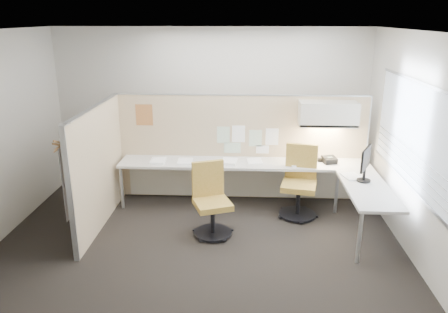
# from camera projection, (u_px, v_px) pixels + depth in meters

# --- Properties ---
(floor) EXTENTS (5.50, 4.50, 0.01)m
(floor) POSITION_uv_depth(u_px,v_px,m) (199.00, 241.00, 6.05)
(floor) COLOR black
(floor) RESTS_ON ground
(ceiling) EXTENTS (5.50, 4.50, 0.01)m
(ceiling) POSITION_uv_depth(u_px,v_px,m) (195.00, 30.00, 5.18)
(ceiling) COLOR white
(ceiling) RESTS_ON wall_back
(wall_back) EXTENTS (5.50, 0.02, 2.80)m
(wall_back) POSITION_uv_depth(u_px,v_px,m) (211.00, 108.00, 7.75)
(wall_back) COLOR beige
(wall_back) RESTS_ON ground
(wall_front) EXTENTS (5.50, 0.02, 2.80)m
(wall_front) POSITION_uv_depth(u_px,v_px,m) (167.00, 222.00, 3.48)
(wall_front) COLOR beige
(wall_front) RESTS_ON ground
(wall_right) EXTENTS (0.02, 4.50, 2.80)m
(wall_right) POSITION_uv_depth(u_px,v_px,m) (415.00, 147.00, 5.48)
(wall_right) COLOR beige
(wall_right) RESTS_ON ground
(window_pane) EXTENTS (0.01, 2.80, 1.30)m
(window_pane) POSITION_uv_depth(u_px,v_px,m) (415.00, 135.00, 5.44)
(window_pane) COLOR #99A2B1
(window_pane) RESTS_ON wall_right
(partition_back) EXTENTS (4.10, 0.06, 1.75)m
(partition_back) POSITION_uv_depth(u_px,v_px,m) (241.00, 148.00, 7.27)
(partition_back) COLOR tan
(partition_back) RESTS_ON floor
(partition_left) EXTENTS (0.06, 2.20, 1.75)m
(partition_left) POSITION_uv_depth(u_px,v_px,m) (99.00, 167.00, 6.32)
(partition_left) COLOR tan
(partition_left) RESTS_ON floor
(desk) EXTENTS (4.00, 2.07, 0.73)m
(desk) POSITION_uv_depth(u_px,v_px,m) (265.00, 173.00, 6.89)
(desk) COLOR beige
(desk) RESTS_ON floor
(overhead_bin) EXTENTS (0.90, 0.36, 0.38)m
(overhead_bin) POSITION_uv_depth(u_px,v_px,m) (328.00, 114.00, 6.81)
(overhead_bin) COLOR beige
(overhead_bin) RESTS_ON partition_back
(task_light_strip) EXTENTS (0.60, 0.06, 0.02)m
(task_light_strip) POSITION_uv_depth(u_px,v_px,m) (327.00, 127.00, 6.87)
(task_light_strip) COLOR #FFEABF
(task_light_strip) RESTS_ON overhead_bin
(pinned_papers) EXTENTS (1.01, 0.00, 0.47)m
(pinned_papers) POSITION_uv_depth(u_px,v_px,m) (246.00, 139.00, 7.19)
(pinned_papers) COLOR #8CBF8C
(pinned_papers) RESTS_ON partition_back
(poster) EXTENTS (0.28, 0.00, 0.35)m
(poster) POSITION_uv_depth(u_px,v_px,m) (144.00, 115.00, 7.15)
(poster) COLOR orange
(poster) RESTS_ON partition_back
(chair_left) EXTENTS (0.61, 0.63, 1.02)m
(chair_left) POSITION_uv_depth(u_px,v_px,m) (211.00, 202.00, 6.13)
(chair_left) COLOR black
(chair_left) RESTS_ON floor
(chair_right) EXTENTS (0.60, 0.62, 1.08)m
(chair_right) POSITION_uv_depth(u_px,v_px,m) (299.00, 184.00, 6.70)
(chair_right) COLOR black
(chair_right) RESTS_ON floor
(monitor) EXTENTS (0.24, 0.43, 0.49)m
(monitor) POSITION_uv_depth(u_px,v_px,m) (365.00, 162.00, 6.10)
(monitor) COLOR black
(monitor) RESTS_ON desk
(phone) EXTENTS (0.25, 0.24, 0.12)m
(phone) POSITION_uv_depth(u_px,v_px,m) (329.00, 160.00, 6.94)
(phone) COLOR black
(phone) RESTS_ON desk
(stapler) EXTENTS (0.15, 0.08, 0.05)m
(stapler) POSITION_uv_depth(u_px,v_px,m) (294.00, 159.00, 7.07)
(stapler) COLOR black
(stapler) RESTS_ON desk
(tape_dispenser) EXTENTS (0.10, 0.06, 0.06)m
(tape_dispenser) POSITION_uv_depth(u_px,v_px,m) (321.00, 160.00, 7.01)
(tape_dispenser) COLOR black
(tape_dispenser) RESTS_ON desk
(coat_hook) EXTENTS (0.18, 0.41, 1.25)m
(coat_hook) POSITION_uv_depth(u_px,v_px,m) (61.00, 151.00, 5.21)
(coat_hook) COLOR silver
(coat_hook) RESTS_ON partition_left
(paper_stack_0) EXTENTS (0.24, 0.31, 0.04)m
(paper_stack_0) POSITION_uv_depth(u_px,v_px,m) (158.00, 161.00, 7.01)
(paper_stack_0) COLOR white
(paper_stack_0) RESTS_ON desk
(paper_stack_1) EXTENTS (0.24, 0.31, 0.02)m
(paper_stack_1) POSITION_uv_depth(u_px,v_px,m) (185.00, 161.00, 7.02)
(paper_stack_1) COLOR white
(paper_stack_1) RESTS_ON desk
(paper_stack_2) EXTENTS (0.26, 0.32, 0.04)m
(paper_stack_2) POSITION_uv_depth(u_px,v_px,m) (229.00, 162.00, 6.97)
(paper_stack_2) COLOR white
(paper_stack_2) RESTS_ON desk
(paper_stack_3) EXTENTS (0.26, 0.32, 0.01)m
(paper_stack_3) POSITION_uv_depth(u_px,v_px,m) (255.00, 161.00, 7.03)
(paper_stack_3) COLOR white
(paper_stack_3) RESTS_ON desk
(paper_stack_4) EXTENTS (0.30, 0.35, 0.02)m
(paper_stack_4) POSITION_uv_depth(u_px,v_px,m) (296.00, 163.00, 6.91)
(paper_stack_4) COLOR white
(paper_stack_4) RESTS_ON desk
(paper_stack_5) EXTENTS (0.30, 0.35, 0.02)m
(paper_stack_5) POSITION_uv_depth(u_px,v_px,m) (352.00, 176.00, 6.35)
(paper_stack_5) COLOR white
(paper_stack_5) RESTS_ON desk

